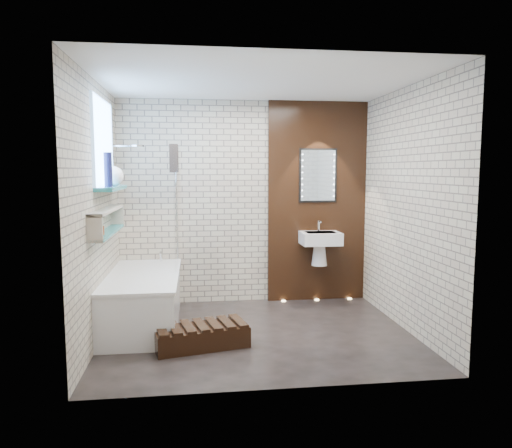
{
  "coord_description": "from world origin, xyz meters",
  "views": [
    {
      "loc": [
        -0.64,
        -4.86,
        1.72
      ],
      "look_at": [
        0.0,
        0.15,
        1.15
      ],
      "focal_mm": 33.61,
      "sensor_mm": 36.0,
      "label": 1
    }
  ],
  "objects": [
    {
      "name": "ground",
      "position": [
        0.0,
        0.0,
        0.0
      ],
      "size": [
        3.2,
        3.2,
        0.0
      ],
      "primitive_type": "plane",
      "color": "black",
      "rests_on": "ground"
    },
    {
      "name": "room_shell",
      "position": [
        0.0,
        0.0,
        1.3
      ],
      "size": [
        3.24,
        3.2,
        2.6
      ],
      "color": "#B4A38F",
      "rests_on": "ground"
    },
    {
      "name": "walnut_panel",
      "position": [
        0.95,
        1.27,
        1.3
      ],
      "size": [
        1.3,
        0.06,
        2.6
      ],
      "primitive_type": "cube",
      "color": "black",
      "rests_on": "ground"
    },
    {
      "name": "clerestory_window",
      "position": [
        -1.57,
        0.35,
        1.9
      ],
      "size": [
        0.18,
        1.0,
        0.94
      ],
      "color": "#7FADE0",
      "rests_on": "room_shell"
    },
    {
      "name": "display_niche",
      "position": [
        -1.53,
        0.15,
        1.2
      ],
      "size": [
        0.14,
        1.3,
        0.26
      ],
      "color": "teal",
      "rests_on": "room_shell"
    },
    {
      "name": "bathtub",
      "position": [
        -1.22,
        0.45,
        0.29
      ],
      "size": [
        0.79,
        1.74,
        0.7
      ],
      "color": "white",
      "rests_on": "ground"
    },
    {
      "name": "bath_screen",
      "position": [
        -0.87,
        0.89,
        1.28
      ],
      "size": [
        0.01,
        0.78,
        1.4
      ],
      "primitive_type": "cube",
      "color": "white",
      "rests_on": "bathtub"
    },
    {
      "name": "towel",
      "position": [
        -0.87,
        0.69,
        1.85
      ],
      "size": [
        0.09,
        0.24,
        0.31
      ],
      "primitive_type": "cube",
      "color": "#282320",
      "rests_on": "bath_screen"
    },
    {
      "name": "shower_head",
      "position": [
        -1.3,
        0.95,
        2.0
      ],
      "size": [
        0.18,
        0.18,
        0.02
      ],
      "primitive_type": "cylinder",
      "color": "silver",
      "rests_on": "room_shell"
    },
    {
      "name": "washbasin",
      "position": [
        0.95,
        1.07,
        0.79
      ],
      "size": [
        0.5,
        0.36,
        0.58
      ],
      "color": "white",
      "rests_on": "walnut_panel"
    },
    {
      "name": "led_mirror",
      "position": [
        0.95,
        1.23,
        1.65
      ],
      "size": [
        0.5,
        0.02,
        0.7
      ],
      "color": "black",
      "rests_on": "walnut_panel"
    },
    {
      "name": "walnut_step",
      "position": [
        -0.6,
        -0.3,
        0.1
      ],
      "size": [
        0.96,
        0.59,
        0.2
      ],
      "primitive_type": "cube",
      "rotation": [
        0.0,
        0.0,
        0.23
      ],
      "color": "black",
      "rests_on": "ground"
    },
    {
      "name": "niche_bottles",
      "position": [
        -1.53,
        -0.3,
        1.16
      ],
      "size": [
        0.06,
        0.26,
        0.13
      ],
      "color": "maroon",
      "rests_on": "display_niche"
    },
    {
      "name": "sill_vases",
      "position": [
        -1.5,
        0.37,
        1.67
      ],
      "size": [
        0.21,
        0.46,
        0.35
      ],
      "color": "#15173B",
      "rests_on": "clerestory_window"
    },
    {
      "name": "floor_uplights",
      "position": [
        0.95,
        1.2,
        0.01
      ],
      "size": [
        0.96,
        0.06,
        0.01
      ],
      "color": "#FFD899",
      "rests_on": "ground"
    }
  ]
}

